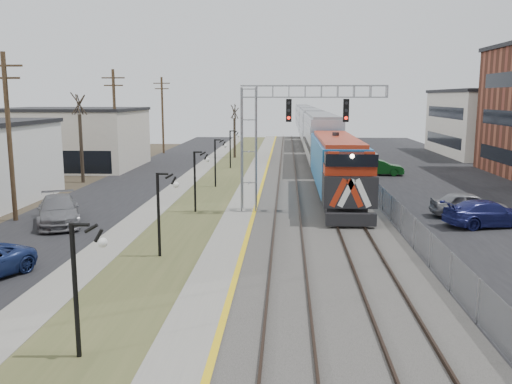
{
  "coord_description": "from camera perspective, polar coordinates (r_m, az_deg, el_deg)",
  "views": [
    {
      "loc": [
        1.89,
        -6.18,
        7.4
      ],
      "look_at": [
        0.34,
        21.15,
        2.6
      ],
      "focal_mm": 38.0,
      "sensor_mm": 36.0,
      "label": 1
    }
  ],
  "objects": [
    {
      "name": "street_west",
      "position": [
        43.93,
        -14.55,
        -0.05
      ],
      "size": [
        7.0,
        120.0,
        0.04
      ],
      "primitive_type": "cube",
      "color": "black",
      "rests_on": "ground"
    },
    {
      "name": "sidewalk",
      "position": [
        42.77,
        -8.8,
        -0.08
      ],
      "size": [
        2.0,
        120.0,
        0.08
      ],
      "primitive_type": "cube",
      "color": "gray",
      "rests_on": "ground"
    },
    {
      "name": "grass_median",
      "position": [
        42.25,
        -4.82,
        -0.14
      ],
      "size": [
        4.0,
        120.0,
        0.06
      ],
      "primitive_type": "cube",
      "color": "#484F2A",
      "rests_on": "ground"
    },
    {
      "name": "platform",
      "position": [
        41.92,
        -0.76,
        -0.06
      ],
      "size": [
        2.0,
        120.0,
        0.24
      ],
      "primitive_type": "cube",
      "color": "gray",
      "rests_on": "ground"
    },
    {
      "name": "ballast_bed",
      "position": [
        41.87,
        6.09,
        -0.15
      ],
      "size": [
        8.0,
        120.0,
        0.2
      ],
      "primitive_type": "cube",
      "color": "#595651",
      "rests_on": "ground"
    },
    {
      "name": "parking_lot",
      "position": [
        44.15,
        21.83,
        -0.4
      ],
      "size": [
        16.0,
        120.0,
        0.04
      ],
      "primitive_type": "cube",
      "color": "black",
      "rests_on": "ground"
    },
    {
      "name": "platform_edge",
      "position": [
        41.85,
        0.45,
        0.1
      ],
      "size": [
        0.24,
        120.0,
        0.01
      ],
      "primitive_type": "cube",
      "color": "gold",
      "rests_on": "platform"
    },
    {
      "name": "track_near",
      "position": [
        41.79,
        3.35,
        0.11
      ],
      "size": [
        1.58,
        120.0,
        0.15
      ],
      "color": "#2D2119",
      "rests_on": "ballast_bed"
    },
    {
      "name": "track_far",
      "position": [
        41.95,
        8.14,
        0.07
      ],
      "size": [
        1.58,
        120.0,
        0.15
      ],
      "color": "#2D2119",
      "rests_on": "ballast_bed"
    },
    {
      "name": "train",
      "position": [
        85.73,
        5.7,
        6.91
      ],
      "size": [
        3.0,
        108.65,
        5.33
      ],
      "color": "#1460A6",
      "rests_on": "ground"
    },
    {
      "name": "signal_gantry",
      "position": [
        34.23,
        2.13,
        6.9
      ],
      "size": [
        9.0,
        1.07,
        8.15
      ],
      "color": "gray",
      "rests_on": "ground"
    },
    {
      "name": "lampposts",
      "position": [
        25.74,
        -10.07,
        -2.32
      ],
      "size": [
        0.14,
        62.14,
        4.0
      ],
      "color": "black",
      "rests_on": "ground"
    },
    {
      "name": "utility_poles",
      "position": [
        35.31,
        -24.53,
        5.16
      ],
      "size": [
        0.28,
        80.28,
        10.0
      ],
      "color": "#4C3823",
      "rests_on": "ground"
    },
    {
      "name": "fence",
      "position": [
        42.18,
        11.81,
        0.73
      ],
      "size": [
        0.04,
        120.0,
        1.6
      ],
      "primitive_type": "cube",
      "color": "gray",
      "rests_on": "ground"
    },
    {
      "name": "bare_trees",
      "position": [
        47.62,
        -14.6,
        3.96
      ],
      "size": [
        12.3,
        42.3,
        5.95
      ],
      "color": "#382D23",
      "rests_on": "ground"
    },
    {
      "name": "car_lot_d",
      "position": [
        33.97,
        23.23,
        -2.16
      ],
      "size": [
        5.54,
        3.27,
        1.51
      ],
      "primitive_type": "imported",
      "rotation": [
        0.0,
        0.0,
        1.81
      ],
      "color": "navy",
      "rests_on": "ground"
    },
    {
      "name": "car_lot_e",
      "position": [
        36.1,
        21.51,
        -1.31
      ],
      "size": [
        4.62,
        1.86,
        1.57
      ],
      "primitive_type": "imported",
      "rotation": [
        0.0,
        0.0,
        1.57
      ],
      "color": "slate",
      "rests_on": "ground"
    },
    {
      "name": "car_lot_f",
      "position": [
        53.14,
        12.89,
        2.49
      ],
      "size": [
        4.57,
        1.89,
        1.47
      ],
      "primitive_type": "imported",
      "rotation": [
        0.0,
        0.0,
        1.49
      ],
      "color": "#0D4113",
      "rests_on": "ground"
    },
    {
      "name": "car_street_b",
      "position": [
        33.8,
        -20.07,
        -1.89
      ],
      "size": [
        4.34,
        6.1,
        1.64
      ],
      "primitive_type": "imported",
      "rotation": [
        0.0,
        0.0,
        0.41
      ],
      "color": "slate",
      "rests_on": "ground"
    }
  ]
}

